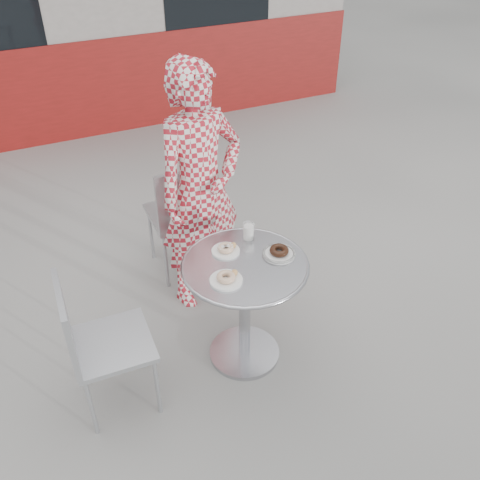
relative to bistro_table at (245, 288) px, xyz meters
name	(u,v)px	position (x,y,z in m)	size (l,w,h in m)	color
ground	(243,361)	(-0.03, -0.05, -0.53)	(60.00, 60.00, 0.00)	#A2A09A
bistro_table	(245,288)	(0.00, 0.00, 0.00)	(0.70, 0.70, 0.71)	silver
chair_far	(183,236)	(-0.03, 0.97, -0.26)	(0.43, 0.44, 0.89)	#B0B3B8
chair_left	(114,367)	(-0.78, 0.00, -0.27)	(0.42, 0.42, 0.85)	#B0B3B8
seated_person	(201,190)	(0.01, 0.65, 0.28)	(0.59, 0.39, 1.63)	#A31925
plate_far	(226,249)	(-0.05, 0.14, 0.19)	(0.16, 0.16, 0.04)	white
plate_near	(227,278)	(-0.15, -0.09, 0.19)	(0.17, 0.17, 0.05)	white
plate_checker	(279,253)	(0.20, -0.01, 0.19)	(0.18, 0.18, 0.05)	white
milk_cup	(249,232)	(0.12, 0.20, 0.22)	(0.07, 0.07, 0.10)	white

